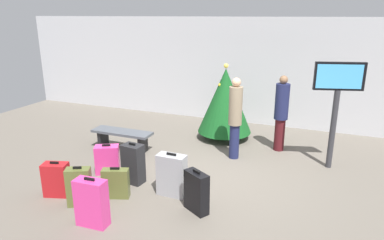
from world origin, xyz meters
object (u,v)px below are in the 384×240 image
suitcase_2 (79,187)px  suitcase_4 (107,159)px  flight_info_kiosk (337,94)px  suitcase_1 (196,192)px  suitcase_7 (56,179)px  suitcase_3 (172,175)px  waiting_bench (122,136)px  suitcase_0 (133,164)px  suitcase_6 (116,183)px  holiday_tree (225,101)px  traveller_1 (235,116)px  suitcase_5 (92,203)px  traveller_0 (281,111)px

suitcase_2 → suitcase_4: (-0.30, 1.24, -0.04)m
suitcase_4 → flight_info_kiosk: bearing=25.2°
suitcase_1 → suitcase_7: 2.58m
suitcase_7 → suitcase_3: bearing=22.3°
waiting_bench → suitcase_0: bearing=-50.5°
suitcase_6 → suitcase_4: bearing=132.8°
waiting_bench → suitcase_1: size_ratio=2.02×
suitcase_4 → suitcase_7: size_ratio=0.96×
suitcase_3 → suitcase_2: bearing=-145.6°
holiday_tree → suitcase_3: 3.31m
suitcase_2 → suitcase_3: suitcase_3 is taller
waiting_bench → traveller_1: (2.63, 0.53, 0.63)m
suitcase_0 → holiday_tree: bearing=73.5°
waiting_bench → suitcase_0: size_ratio=1.82×
suitcase_3 → suitcase_5: size_ratio=1.01×
holiday_tree → suitcase_0: holiday_tree is taller
suitcase_0 → suitcase_5: 1.49m
holiday_tree → suitcase_0: 3.28m
suitcase_2 → suitcase_6: suitcase_2 is taller
suitcase_5 → suitcase_6: bearing=99.6°
waiting_bench → suitcase_4: 1.28m
waiting_bench → suitcase_0: suitcase_0 is taller
traveller_0 → suitcase_2: size_ratio=2.54×
traveller_0 → suitcase_4: (-3.10, -2.61, -0.67)m
traveller_1 → suitcase_4: (-2.22, -1.74, -0.70)m
traveller_0 → suitcase_0: bearing=-130.6°
traveller_1 → suitcase_6: traveller_1 is taller
suitcase_4 → suitcase_3: bearing=-11.6°
waiting_bench → suitcase_4: suitcase_4 is taller
waiting_bench → suitcase_1: suitcase_1 is taller
traveller_1 → suitcase_5: traveller_1 is taller
suitcase_1 → suitcase_4: bearing=163.0°
suitcase_5 → suitcase_7: (-1.18, 0.53, -0.07)m
suitcase_1 → traveller_0: bearing=75.2°
flight_info_kiosk → suitcase_4: (-4.25, -2.00, -1.31)m
suitcase_5 → suitcase_2: bearing=144.3°
holiday_tree → suitcase_1: (0.60, -3.59, -0.68)m
traveller_0 → suitcase_6: (-2.37, -3.40, -0.69)m
traveller_0 → suitcase_1: size_ratio=2.45×
suitcase_4 → traveller_0: bearing=40.1°
holiday_tree → suitcase_5: (-0.76, -4.57, -0.64)m
suitcase_5 → suitcase_6: suitcase_5 is taller
holiday_tree → waiting_bench: (-2.05, -1.70, -0.67)m
suitcase_3 → suitcase_0: bearing=169.7°
traveller_1 → suitcase_2: (-1.92, -2.98, -0.65)m
holiday_tree → suitcase_1: size_ratio=2.67×
suitcase_4 → holiday_tree: bearing=60.7°
flight_info_kiosk → traveller_0: (-1.15, 0.61, -0.64)m
suitcase_6 → suitcase_1: bearing=4.0°
suitcase_5 → traveller_0: bearing=62.4°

